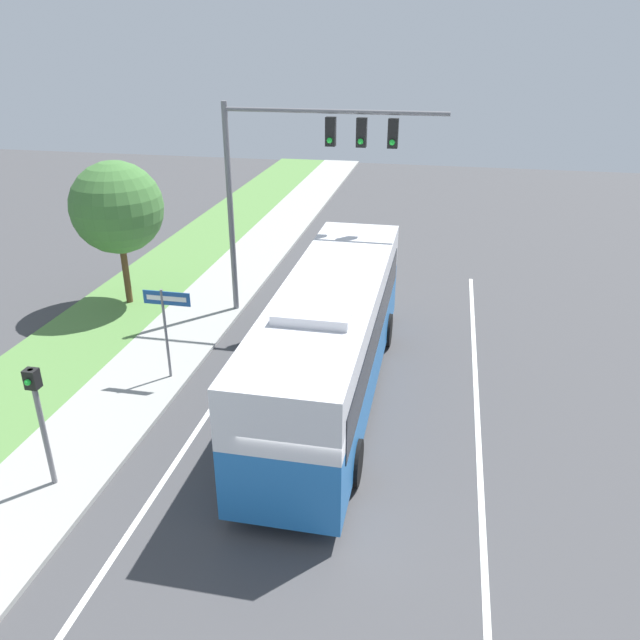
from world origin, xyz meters
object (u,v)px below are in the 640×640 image
Objects in this scene: bus at (331,333)px; pedestrian_signal at (39,409)px; signal_gantry at (297,165)px; street_sign at (166,318)px.

bus is 7.45m from pedestrian_signal.
signal_gantry reaches higher than street_sign.
pedestrian_signal reaches higher than street_sign.
signal_gantry reaches higher than pedestrian_signal.
bus is 3.76× the size of pedestrian_signal.
street_sign is at bearing 82.59° from pedestrian_signal.
bus is 1.54× the size of signal_gantry.
pedestrian_signal is 1.05× the size of street_sign.
signal_gantry is 6.82m from street_sign.
bus is at bearing 42.92° from pedestrian_signal.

